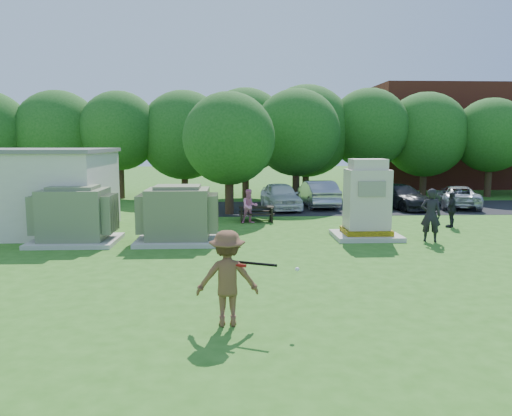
{
  "coord_description": "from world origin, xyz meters",
  "views": [
    {
      "loc": [
        -0.8,
        -13.47,
        3.65
      ],
      "look_at": [
        0.0,
        4.0,
        1.3
      ],
      "focal_mm": 35.0,
      "sensor_mm": 36.0,
      "label": 1
    }
  ],
  "objects_px": {
    "batter": "(227,278)",
    "car_silver_a": "(318,194)",
    "car_silver_b": "(457,197)",
    "person_walking_right": "(451,210)",
    "transformer_right": "(178,216)",
    "generator_cabinet": "(367,204)",
    "picnic_table": "(256,212)",
    "person_by_generator": "(431,215)",
    "person_at_picnic": "(250,206)",
    "car_dark": "(400,196)",
    "transformer_left": "(75,216)",
    "car_white": "(281,196)"
  },
  "relations": [
    {
      "from": "transformer_right",
      "to": "car_silver_a",
      "type": "relative_size",
      "value": 0.67
    },
    {
      "from": "person_at_picnic",
      "to": "transformer_right",
      "type": "bearing_deg",
      "value": -138.77
    },
    {
      "from": "generator_cabinet",
      "to": "car_silver_b",
      "type": "distance_m",
      "value": 11.29
    },
    {
      "from": "transformer_right",
      "to": "picnic_table",
      "type": "height_order",
      "value": "transformer_right"
    },
    {
      "from": "car_silver_a",
      "to": "generator_cabinet",
      "type": "bearing_deg",
      "value": 88.33
    },
    {
      "from": "person_at_picnic",
      "to": "person_by_generator",
      "type": "bearing_deg",
      "value": -49.31
    },
    {
      "from": "transformer_right",
      "to": "person_by_generator",
      "type": "xyz_separation_m",
      "value": [
        9.18,
        -0.35,
        0.01
      ]
    },
    {
      "from": "picnic_table",
      "to": "person_at_picnic",
      "type": "xyz_separation_m",
      "value": [
        -0.33,
        -0.59,
        0.34
      ]
    },
    {
      "from": "batter",
      "to": "transformer_right",
      "type": "bearing_deg",
      "value": -78.89
    },
    {
      "from": "transformer_right",
      "to": "car_dark",
      "type": "height_order",
      "value": "transformer_right"
    },
    {
      "from": "transformer_right",
      "to": "car_silver_b",
      "type": "bearing_deg",
      "value": 31.88
    },
    {
      "from": "car_silver_b",
      "to": "generator_cabinet",
      "type": "bearing_deg",
      "value": 64.5
    },
    {
      "from": "picnic_table",
      "to": "car_silver_b",
      "type": "relative_size",
      "value": 0.37
    },
    {
      "from": "car_white",
      "to": "person_at_picnic",
      "type": "bearing_deg",
      "value": -118.89
    },
    {
      "from": "person_walking_right",
      "to": "car_silver_a",
      "type": "height_order",
      "value": "person_walking_right"
    },
    {
      "from": "batter",
      "to": "car_silver_a",
      "type": "xyz_separation_m",
      "value": [
        4.84,
        17.91,
        -0.22
      ]
    },
    {
      "from": "person_by_generator",
      "to": "car_silver_a",
      "type": "relative_size",
      "value": 0.43
    },
    {
      "from": "picnic_table",
      "to": "person_by_generator",
      "type": "bearing_deg",
      "value": -39.24
    },
    {
      "from": "transformer_left",
      "to": "car_dark",
      "type": "relative_size",
      "value": 0.67
    },
    {
      "from": "transformer_left",
      "to": "car_white",
      "type": "xyz_separation_m",
      "value": [
        8.25,
        8.62,
        -0.25
      ]
    },
    {
      "from": "picnic_table",
      "to": "car_dark",
      "type": "distance_m",
      "value": 9.02
    },
    {
      "from": "transformer_left",
      "to": "person_by_generator",
      "type": "xyz_separation_m",
      "value": [
        12.88,
        -0.35,
        0.01
      ]
    },
    {
      "from": "batter",
      "to": "person_by_generator",
      "type": "relative_size",
      "value": 0.98
    },
    {
      "from": "generator_cabinet",
      "to": "car_dark",
      "type": "distance_m",
      "value": 9.22
    },
    {
      "from": "generator_cabinet",
      "to": "batter",
      "type": "height_order",
      "value": "generator_cabinet"
    },
    {
      "from": "car_white",
      "to": "generator_cabinet",
      "type": "bearing_deg",
      "value": -80.15
    },
    {
      "from": "transformer_left",
      "to": "person_walking_right",
      "type": "bearing_deg",
      "value": 9.83
    },
    {
      "from": "transformer_right",
      "to": "batter",
      "type": "xyz_separation_m",
      "value": [
        1.87,
        -8.36,
        -0.01
      ]
    },
    {
      "from": "car_silver_a",
      "to": "person_at_picnic",
      "type": "bearing_deg",
      "value": 50.3
    },
    {
      "from": "transformer_right",
      "to": "car_silver_a",
      "type": "xyz_separation_m",
      "value": [
        6.71,
        9.55,
        -0.23
      ]
    },
    {
      "from": "person_at_picnic",
      "to": "batter",
      "type": "bearing_deg",
      "value": -108.87
    },
    {
      "from": "person_by_generator",
      "to": "car_white",
      "type": "distance_m",
      "value": 10.09
    },
    {
      "from": "picnic_table",
      "to": "person_walking_right",
      "type": "height_order",
      "value": "person_walking_right"
    },
    {
      "from": "car_silver_b",
      "to": "person_walking_right",
      "type": "bearing_deg",
      "value": 79.12
    },
    {
      "from": "transformer_left",
      "to": "car_silver_a",
      "type": "xyz_separation_m",
      "value": [
        10.41,
        9.55,
        -0.23
      ]
    },
    {
      "from": "batter",
      "to": "person_walking_right",
      "type": "bearing_deg",
      "value": -132.11
    },
    {
      "from": "person_by_generator",
      "to": "car_dark",
      "type": "bearing_deg",
      "value": -82.46
    },
    {
      "from": "batter",
      "to": "picnic_table",
      "type": "bearing_deg",
      "value": -96.69
    },
    {
      "from": "car_silver_a",
      "to": "car_dark",
      "type": "distance_m",
      "value": 4.49
    },
    {
      "from": "batter",
      "to": "car_silver_b",
      "type": "relative_size",
      "value": 0.44
    },
    {
      "from": "generator_cabinet",
      "to": "person_at_picnic",
      "type": "relative_size",
      "value": 1.95
    },
    {
      "from": "car_silver_b",
      "to": "car_white",
      "type": "bearing_deg",
      "value": 17.48
    },
    {
      "from": "batter",
      "to": "car_silver_b",
      "type": "distance_m",
      "value": 21.4
    },
    {
      "from": "person_by_generator",
      "to": "car_dark",
      "type": "height_order",
      "value": "person_by_generator"
    },
    {
      "from": "car_silver_b",
      "to": "transformer_right",
      "type": "bearing_deg",
      "value": 47.33
    },
    {
      "from": "person_walking_right",
      "to": "car_silver_b",
      "type": "relative_size",
      "value": 0.35
    },
    {
      "from": "person_walking_right",
      "to": "generator_cabinet",
      "type": "bearing_deg",
      "value": -23.07
    },
    {
      "from": "person_walking_right",
      "to": "car_silver_a",
      "type": "bearing_deg",
      "value": -106.69
    },
    {
      "from": "generator_cabinet",
      "to": "transformer_right",
      "type": "bearing_deg",
      "value": -176.31
    },
    {
      "from": "batter",
      "to": "generator_cabinet",
      "type": "bearing_deg",
      "value": -121.84
    }
  ]
}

